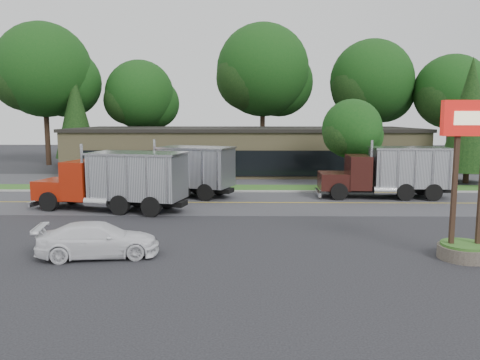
% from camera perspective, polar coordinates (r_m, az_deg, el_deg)
% --- Properties ---
extents(ground, '(140.00, 140.00, 0.00)m').
position_cam_1_polar(ground, '(20.66, -5.50, -7.32)').
color(ground, '#34343A').
rests_on(ground, ground).
extents(road, '(60.00, 8.00, 0.02)m').
position_cam_1_polar(road, '(29.41, -3.56, -2.78)').
color(road, '#4C4C51').
rests_on(road, ground).
extents(center_line, '(60.00, 0.12, 0.01)m').
position_cam_1_polar(center_line, '(29.41, -3.56, -2.78)').
color(center_line, gold).
rests_on(center_line, ground).
extents(curb, '(60.00, 0.30, 0.12)m').
position_cam_1_polar(curb, '(33.54, -3.00, -1.47)').
color(curb, '#9E9E99').
rests_on(curb, ground).
extents(grass_verge, '(60.00, 3.40, 0.03)m').
position_cam_1_polar(grass_verge, '(35.31, -2.80, -1.01)').
color(grass_verge, '#365D20').
rests_on(grass_verge, ground).
extents(far_parking, '(60.00, 7.00, 0.02)m').
position_cam_1_polar(far_parking, '(40.25, -2.35, 0.07)').
color(far_parking, '#4C4C51').
rests_on(far_parking, ground).
extents(strip_mall, '(32.00, 12.00, 4.00)m').
position_cam_1_polar(strip_mall, '(45.95, 0.56, 3.53)').
color(strip_mall, '#95855B').
rests_on(strip_mall, ground).
extents(bilo_sign, '(2.20, 1.90, 5.95)m').
position_cam_1_polar(bilo_sign, '(19.47, 25.91, -2.90)').
color(bilo_sign, '#6B6054').
rests_on(bilo_sign, ground).
extents(tree_far_a, '(10.91, 10.27, 15.56)m').
position_cam_1_polar(tree_far_a, '(56.66, -22.57, 11.77)').
color(tree_far_a, '#382619').
rests_on(tree_far_a, ground).
extents(tree_far_b, '(8.24, 7.76, 11.76)m').
position_cam_1_polar(tree_far_b, '(55.32, -11.96, 9.78)').
color(tree_far_b, '#382619').
rests_on(tree_far_b, ground).
extents(tree_far_c, '(11.06, 10.41, 15.78)m').
position_cam_1_polar(tree_far_c, '(54.20, 2.97, 12.70)').
color(tree_far_c, '#382619').
rests_on(tree_far_c, ground).
extents(tree_far_d, '(9.69, 9.12, 13.82)m').
position_cam_1_polar(tree_far_d, '(54.84, 15.85, 11.06)').
color(tree_far_d, '#382619').
rests_on(tree_far_d, ground).
extents(tree_far_e, '(8.36, 7.87, 11.93)m').
position_cam_1_polar(tree_far_e, '(55.46, 24.45, 9.37)').
color(tree_far_e, '#382619').
rests_on(tree_far_e, ground).
extents(evergreen_left, '(4.41, 4.41, 10.02)m').
position_cam_1_polar(evergreen_left, '(53.08, -19.41, 7.45)').
color(evergreen_left, '#382619').
rests_on(evergreen_left, ground).
extents(evergreen_right, '(4.42, 4.42, 10.05)m').
position_cam_1_polar(evergreen_right, '(41.78, 26.23, 7.17)').
color(evergreen_right, '#382619').
rests_on(evergreen_right, ground).
extents(tree_verge, '(4.67, 4.40, 6.66)m').
position_cam_1_polar(tree_verge, '(35.76, 13.56, 5.72)').
color(tree_verge, '#382619').
rests_on(tree_verge, ground).
extents(dump_truck_red, '(9.14, 4.39, 3.36)m').
position_cam_1_polar(dump_truck_red, '(27.51, -14.62, 0.07)').
color(dump_truck_red, black).
rests_on(dump_truck_red, ground).
extents(dump_truck_blue, '(8.34, 5.01, 3.36)m').
position_cam_1_polar(dump_truck_blue, '(31.76, -7.11, 1.25)').
color(dump_truck_blue, black).
rests_on(dump_truck_blue, ground).
extents(dump_truck_maroon, '(8.55, 2.90, 3.36)m').
position_cam_1_polar(dump_truck_maroon, '(32.46, 17.95, 1.07)').
color(dump_truck_maroon, black).
rests_on(dump_truck_maroon, ground).
extents(rally_car, '(4.80, 2.58, 1.32)m').
position_cam_1_polar(rally_car, '(18.90, -16.85, -6.98)').
color(rally_car, white).
rests_on(rally_car, ground).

